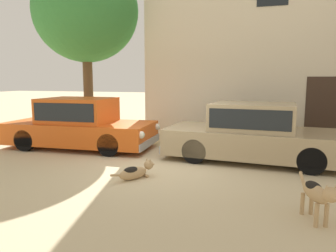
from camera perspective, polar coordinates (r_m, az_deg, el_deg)
ground_plane at (r=7.65m, az=-0.46°, el=-6.90°), size 80.00×80.00×0.00m
parked_sedan_nearest at (r=9.75m, az=-15.63°, el=0.46°), size 4.52×2.02×1.47m
parked_sedan_second at (r=8.17m, az=15.10°, el=-1.10°), size 4.55×2.12×1.44m
stray_dog_spotted at (r=6.56m, az=-5.82°, el=-8.08°), size 0.66×0.92×0.37m
stray_dog_tan at (r=4.99m, az=25.36°, el=-10.90°), size 0.43×1.02×0.67m
acacia_tree_left at (r=11.96m, az=-14.65°, el=19.34°), size 3.69×3.32×6.12m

